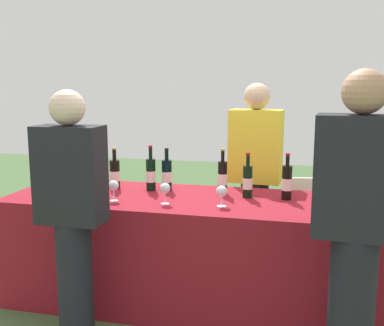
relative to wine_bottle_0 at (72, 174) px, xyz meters
The scene contains 19 objects.
ground_plane 1.31m from the wine_bottle_0, ahead, with size 12.00×12.00×0.00m, color #476638.
tasting_table 1.08m from the wine_bottle_0, ahead, with size 2.63×0.84×0.78m, color maroon.
wine_bottle_0 is the anchor object (origin of this frame).
wine_bottle_1 0.32m from the wine_bottle_0, 13.73° to the left, with size 0.08×0.08×0.32m.
wine_bottle_2 0.61m from the wine_bottle_0, ahead, with size 0.07×0.07×0.34m.
wine_bottle_3 0.73m from the wine_bottle_0, ahead, with size 0.08×0.08×0.32m.
wine_bottle_4 1.15m from the wine_bottle_0, ahead, with size 0.07×0.07×0.33m.
wine_bottle_5 1.33m from the wine_bottle_0, ahead, with size 0.07×0.07×0.32m.
wine_bottle_6 1.60m from the wine_bottle_0, ahead, with size 0.07×0.07×0.32m.
wine_bottle_7 1.89m from the wine_bottle_0, ahead, with size 0.07×0.07×0.30m.
wine_glass_0 0.53m from the wine_bottle_0, 31.24° to the right, with size 0.07×0.07×0.14m.
wine_glass_1 0.86m from the wine_bottle_0, 18.38° to the right, with size 0.07×0.07×0.14m.
wine_glass_2 1.22m from the wine_bottle_0, 11.61° to the right, with size 0.07×0.07×0.14m.
wine_glass_3 1.85m from the wine_bottle_0, ahead, with size 0.07×0.07×0.15m.
ice_bucket 1.96m from the wine_bottle_0, ahead, with size 0.20×0.20×0.19m, color silver.
server_pouring 1.45m from the wine_bottle_0, 23.52° to the left, with size 0.43×0.26×1.58m.
guest_0 0.83m from the wine_bottle_0, 62.30° to the right, with size 0.39×0.22×1.54m.
guest_1 2.12m from the wine_bottle_0, 21.21° to the right, with size 0.45×0.28×1.65m.
menu_board 2.21m from the wine_bottle_0, 27.20° to the left, with size 0.61×0.03×0.76m, color white.
Camera 1 is at (0.73, -3.04, 1.57)m, focal length 42.89 mm.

